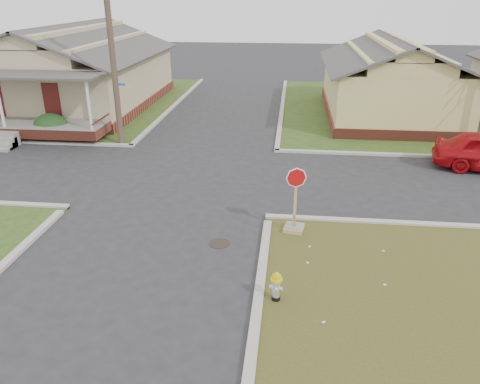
# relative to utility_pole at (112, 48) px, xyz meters

# --- Properties ---
(ground) EXTENTS (120.00, 120.00, 0.00)m
(ground) POSITION_rel_utility_pole_xyz_m (4.20, -8.90, -4.66)
(ground) COLOR #28282A
(ground) RESTS_ON ground
(verge_far_left) EXTENTS (19.00, 19.00, 0.05)m
(verge_far_left) POSITION_rel_utility_pole_xyz_m (-8.80, 9.10, -4.64)
(verge_far_left) COLOR #2B4819
(verge_far_left) RESTS_ON ground
(curbs) EXTENTS (80.00, 40.00, 0.12)m
(curbs) POSITION_rel_utility_pole_xyz_m (4.20, -3.90, -4.66)
(curbs) COLOR #B0A99F
(curbs) RESTS_ON ground
(manhole) EXTENTS (0.64, 0.64, 0.01)m
(manhole) POSITION_rel_utility_pole_xyz_m (6.40, -9.40, -4.66)
(manhole) COLOR black
(manhole) RESTS_ON ground
(corner_house) EXTENTS (10.10, 15.50, 5.30)m
(corner_house) POSITION_rel_utility_pole_xyz_m (-5.80, 7.78, -2.38)
(corner_house) COLOR brown
(corner_house) RESTS_ON ground
(side_house_yellow) EXTENTS (7.60, 11.60, 4.70)m
(side_house_yellow) POSITION_rel_utility_pole_xyz_m (14.20, 7.60, -2.47)
(side_house_yellow) COLOR brown
(side_house_yellow) RESTS_ON ground
(utility_pole) EXTENTS (1.80, 0.28, 9.00)m
(utility_pole) POSITION_rel_utility_pole_xyz_m (0.00, 0.00, 0.00)
(utility_pole) COLOR #4A392A
(utility_pole) RESTS_ON ground
(fire_hydrant) EXTENTS (0.29, 0.29, 0.79)m
(fire_hydrant) POSITION_rel_utility_pole_xyz_m (8.23, -12.09, -4.18)
(fire_hydrant) COLOR black
(fire_hydrant) RESTS_ON ground
(stop_sign) EXTENTS (0.61, 0.59, 2.14)m
(stop_sign) POSITION_rel_utility_pole_xyz_m (8.65, -8.37, -4.15)
(stop_sign) COLOR #A18657
(stop_sign) RESTS_ON ground
(hedge_right) EXTENTS (1.61, 1.32, 1.23)m
(hedge_right) POSITION_rel_utility_pole_xyz_m (-3.88, 0.48, -4.00)
(hedge_right) COLOR #163714
(hedge_right) RESTS_ON verge_far_left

